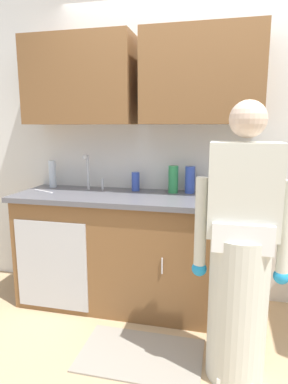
{
  "coord_description": "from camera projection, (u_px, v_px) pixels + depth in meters",
  "views": [
    {
      "loc": [
        0.13,
        -1.85,
        1.48
      ],
      "look_at": [
        -0.44,
        0.55,
        1.0
      ],
      "focal_mm": 31.42,
      "sensor_mm": 36.0,
      "label": 1
    }
  ],
  "objects": [
    {
      "name": "ground_plane",
      "position": [
        192.0,
        370.0,
        2.08
      ],
      "size": [
        9.0,
        9.0,
        0.0
      ],
      "primitive_type": "plane",
      "color": "tan"
    },
    {
      "name": "kitchen_wall_with_uppers",
      "position": [
        191.0,
        127.0,
        2.78
      ],
      "size": [
        4.8,
        0.44,
        2.7
      ],
      "color": "silver",
      "rests_on": "ground"
    },
    {
      "name": "counter_cabinet",
      "position": [
        134.0,
        253.0,
        2.79
      ],
      "size": [
        1.9,
        0.62,
        0.9
      ],
      "color": "brown",
      "rests_on": "ground"
    },
    {
      "name": "countertop",
      "position": [
        135.0,
        198.0,
        2.7
      ],
      "size": [
        1.96,
        0.66,
        0.04
      ],
      "primitive_type": "cube",
      "color": "#595960",
      "rests_on": "counter_cabinet"
    },
    {
      "name": "sink",
      "position": [
        86.0,
        194.0,
        2.8
      ],
      "size": [
        0.5,
        0.36,
        0.35
      ],
      "color": "#B7BABF",
      "rests_on": "counter_cabinet"
    },
    {
      "name": "person_at_sink",
      "position": [
        240.0,
        267.0,
        1.92
      ],
      "size": [
        0.55,
        0.34,
        1.62
      ],
      "color": "white",
      "rests_on": "ground"
    },
    {
      "name": "floor_mat",
      "position": [
        141.0,
        355.0,
        2.2
      ],
      "size": [
        0.8,
        0.5,
        0.01
      ],
      "primitive_type": "cube",
      "color": "gray",
      "rests_on": "ground"
    },
    {
      "name": "bottle_dish_liquid",
      "position": [
        222.0,
        183.0,
        2.71
      ],
      "size": [
        0.06,
        0.06,
        0.19
      ],
      "primitive_type": "cylinder",
      "color": "#D8D14C",
      "rests_on": "countertop"
    },
    {
      "name": "bottle_water_tall",
      "position": [
        173.0,
        179.0,
        2.78
      ],
      "size": [
        0.08,
        0.08,
        0.22
      ],
      "primitive_type": "cylinder",
      "color": "#2D8C4C",
      "rests_on": "countertop"
    },
    {
      "name": "bottle_soap",
      "position": [
        52.0,
        174.0,
        3.04
      ],
      "size": [
        0.06,
        0.06,
        0.24
      ],
      "primitive_type": "cylinder",
      "color": "silver",
      "rests_on": "countertop"
    },
    {
      "name": "bottle_water_short",
      "position": [
        136.0,
        182.0,
        2.87
      ],
      "size": [
        0.07,
        0.07,
        0.16
      ],
      "primitive_type": "cylinder",
      "color": "#334CB2",
      "rests_on": "countertop"
    },
    {
      "name": "bottle_cleaner_spray",
      "position": [
        190.0,
        180.0,
        2.77
      ],
      "size": [
        0.08,
        0.08,
        0.22
      ],
      "primitive_type": "cylinder",
      "color": "#334CB2",
      "rests_on": "countertop"
    },
    {
      "name": "cup_by_sink",
      "position": [
        213.0,
        195.0,
        2.47
      ],
      "size": [
        0.08,
        0.08,
        0.09
      ],
      "primitive_type": "cylinder",
      "color": "#33478C",
      "rests_on": "countertop"
    },
    {
      "name": "knife_on_counter",
      "position": [
        43.0,
        191.0,
        2.85
      ],
      "size": [
        0.23,
        0.12,
        0.01
      ],
      "primitive_type": "cube",
      "rotation": [
        0.0,
        0.0,
        5.85
      ],
      "color": "silver",
      "rests_on": "countertop"
    },
    {
      "name": "sponge",
      "position": [
        238.0,
        195.0,
        2.61
      ],
      "size": [
        0.11,
        0.07,
        0.03
      ],
      "primitive_type": "cube",
      "color": "#4CBF4C",
      "rests_on": "countertop"
    }
  ]
}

